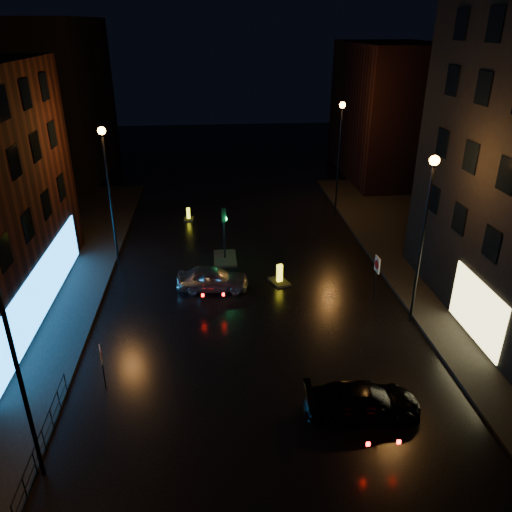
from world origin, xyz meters
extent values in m
plane|color=black|center=(0.00, 0.00, 0.00)|extent=(120.00, 120.00, 0.00)
cube|color=black|center=(14.00, 8.00, 0.07)|extent=(12.00, 44.00, 0.15)
cube|color=black|center=(-16.00, 35.00, 7.00)|extent=(8.00, 16.00, 14.00)
cube|color=black|center=(15.00, 32.00, 6.00)|extent=(8.00, 14.00, 12.00)
cylinder|color=black|center=(-7.80, -2.00, 4.00)|extent=(0.14, 0.14, 8.00)
cylinder|color=black|center=(-7.80, 14.00, 4.00)|extent=(0.14, 0.14, 8.00)
cylinder|color=black|center=(-7.80, 14.00, 8.00)|extent=(0.20, 0.20, 0.25)
sphere|color=orange|center=(-7.80, 14.00, 8.15)|extent=(0.44, 0.44, 0.44)
cylinder|color=black|center=(7.80, 6.00, 4.00)|extent=(0.14, 0.14, 8.00)
cylinder|color=black|center=(7.80, 6.00, 8.00)|extent=(0.20, 0.20, 0.25)
sphere|color=orange|center=(7.80, 6.00, 8.15)|extent=(0.44, 0.44, 0.44)
cylinder|color=black|center=(7.80, 22.00, 4.00)|extent=(0.14, 0.14, 8.00)
cylinder|color=black|center=(7.80, 22.00, 8.00)|extent=(0.20, 0.20, 0.25)
sphere|color=orange|center=(7.80, 22.00, 8.15)|extent=(0.44, 0.44, 0.44)
cube|color=black|center=(-1.20, 14.00, 0.06)|extent=(1.40, 2.40, 0.12)
cylinder|color=black|center=(-1.20, 14.00, 1.40)|extent=(0.12, 0.12, 2.80)
cube|color=black|center=(-1.20, 14.00, 3.00)|extent=(0.28, 0.22, 0.90)
cylinder|color=#0CFF59|center=(-1.06, 14.00, 2.72)|extent=(0.05, 0.18, 0.18)
cylinder|color=black|center=(-8.00, -1.00, 0.97)|extent=(0.05, 6.00, 0.05)
cylinder|color=black|center=(-8.00, -1.00, 0.50)|extent=(0.04, 6.00, 0.04)
cylinder|color=black|center=(-8.00, -1.00, 0.50)|extent=(0.04, 0.04, 1.00)
cylinder|color=black|center=(-8.00, 2.00, 0.50)|extent=(0.04, 0.04, 1.00)
imported|color=#A3A6AA|center=(-2.02, 10.16, 0.67)|extent=(4.07, 1.92, 1.34)
imported|color=black|center=(3.48, -0.26, 0.64)|extent=(4.45, 1.92, 1.28)
cube|color=black|center=(1.80, 10.57, 0.05)|extent=(1.26, 1.52, 0.11)
cube|color=yellow|center=(1.80, 10.57, 0.60)|extent=(0.35, 0.29, 1.09)
cube|color=black|center=(1.80, 10.57, 0.60)|extent=(0.32, 0.13, 0.65)
cube|color=black|center=(-3.69, 21.27, 0.04)|extent=(0.75, 1.09, 0.09)
cube|color=yellow|center=(-3.69, 21.27, 0.48)|extent=(0.25, 0.17, 0.88)
cube|color=black|center=(-3.69, 21.27, 0.48)|extent=(0.26, 0.03, 0.53)
cylinder|color=black|center=(-6.50, 2.15, 0.98)|extent=(0.05, 0.05, 1.97)
cube|color=silver|center=(-6.50, 2.15, 1.70)|extent=(0.16, 0.49, 0.67)
cylinder|color=#B20C0C|center=(-6.47, 2.15, 1.70)|extent=(0.11, 0.39, 0.39)
cylinder|color=black|center=(6.56, 8.09, 1.25)|extent=(0.07, 0.07, 2.50)
cube|color=silver|center=(6.56, 8.09, 2.16)|extent=(0.09, 0.63, 0.85)
cylinder|color=#B20C0C|center=(6.53, 8.08, 2.16)|extent=(0.05, 0.50, 0.50)
camera|label=1|loc=(-1.89, -14.50, 13.58)|focal=35.00mm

